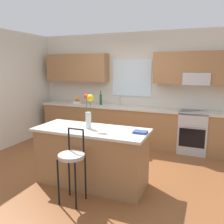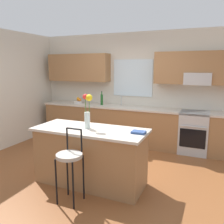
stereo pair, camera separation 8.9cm
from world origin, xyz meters
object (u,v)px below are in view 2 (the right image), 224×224
oven_range (194,132)px  fruit_bowl_oranges (78,101)px  flower_vase (87,110)px  kitchen_island (90,156)px  cookbook (139,132)px  bar_stool_near (70,159)px  bottle_olive_oil (102,99)px

oven_range → fruit_bowl_oranges: (-2.95, 0.03, 0.51)m
flower_vase → fruit_bowl_oranges: size_ratio=2.27×
kitchen_island → cookbook: (0.78, 0.05, 0.47)m
bar_stool_near → kitchen_island: bearing=90.0°
bar_stool_near → flower_vase: (-0.04, 0.59, 0.58)m
fruit_bowl_oranges → oven_range: bearing=-0.6°
bar_stool_near → cookbook: (0.78, 0.64, 0.30)m
fruit_bowl_oranges → bottle_olive_oil: size_ratio=0.68×
bar_stool_near → bottle_olive_oil: bearing=107.0°
bar_stool_near → fruit_bowl_oranges: fruit_bowl_oranges is taller
cookbook → fruit_bowl_oranges: 3.14m
bar_stool_near → flower_vase: bearing=93.8°
cookbook → bar_stool_near: bearing=-140.7°
oven_range → bottle_olive_oil: size_ratio=2.62×
oven_range → bottle_olive_oil: 2.33m
cookbook → bottle_olive_oil: 2.67m
oven_range → kitchen_island: bearing=-123.4°
fruit_bowl_oranges → bottle_olive_oil: bearing=-0.3°
oven_range → kitchen_island: (-1.41, -2.14, 0.00)m
oven_range → bar_stool_near: size_ratio=0.88×
cookbook → bottle_olive_oil: (-1.62, 2.12, 0.13)m
flower_vase → bar_stool_near: bearing=-86.2°
kitchen_island → bottle_olive_oil: bottle_olive_oil is taller
oven_range → bar_stool_near: (-1.41, -2.73, 0.18)m
bar_stool_near → cookbook: bearing=39.3°
oven_range → fruit_bowl_oranges: bearing=179.4°
bar_stool_near → bottle_olive_oil: size_ratio=2.97×
bar_stool_near → cookbook: 1.05m
oven_range → kitchen_island: size_ratio=0.51×
oven_range → fruit_bowl_oranges: fruit_bowl_oranges is taller
bar_stool_near → bottle_olive_oil: 2.91m
flower_vase → fruit_bowl_oranges: (-1.50, 2.17, -0.24)m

